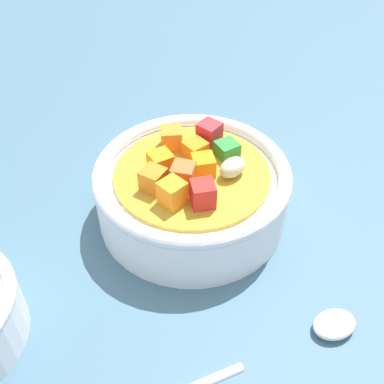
% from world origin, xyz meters
% --- Properties ---
extents(ground_plane, '(1.40, 1.40, 0.02)m').
position_xyz_m(ground_plane, '(0.00, 0.00, -0.01)').
color(ground_plane, '#42667A').
extents(soup_bowl_main, '(0.17, 0.17, 0.07)m').
position_xyz_m(soup_bowl_main, '(-0.00, -0.00, 0.03)').
color(soup_bowl_main, white).
rests_on(soup_bowl_main, ground_plane).
extents(spoon, '(0.21, 0.13, 0.01)m').
position_xyz_m(spoon, '(0.06, -0.13, 0.00)').
color(spoon, silver).
rests_on(spoon, ground_plane).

